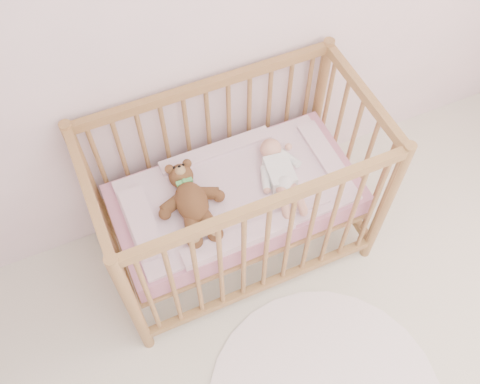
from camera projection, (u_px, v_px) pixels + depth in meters
crib at (236, 197)px, 2.68m from camera, size 1.36×0.76×1.00m
mattress at (236, 199)px, 2.70m from camera, size 1.22×0.62×0.13m
blanket at (236, 191)px, 2.63m from camera, size 1.10×0.58×0.06m
baby at (280, 170)px, 2.61m from camera, size 0.29×0.51×0.12m
teddy_bear at (192, 201)px, 2.50m from camera, size 0.36×0.50×0.13m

